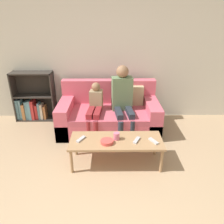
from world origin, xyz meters
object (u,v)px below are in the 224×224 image
at_px(tv_remote_1, 154,141).
at_px(person_adult, 123,96).
at_px(couch, 109,115).
at_px(bookshelf, 33,102).
at_px(coffee_table, 116,142).
at_px(person_child, 95,107).
at_px(cup_near, 116,136).
at_px(snack_bowl, 107,142).
at_px(tv_remote_2, 137,140).
at_px(tv_remote_0, 81,139).

bearing_deg(tv_remote_1, person_adult, 81.31).
distance_m(couch, bookshelf, 1.58).
relative_size(coffee_table, person_adult, 1.08).
distance_m(person_adult, person_child, 0.51).
xyz_separation_m(person_adult, cup_near, (-0.13, -0.95, -0.24)).
bearing_deg(snack_bowl, cup_near, 36.68).
bearing_deg(tv_remote_2, cup_near, -162.26).
bearing_deg(tv_remote_1, snack_bowl, 154.19).
xyz_separation_m(bookshelf, snack_bowl, (1.49, -1.57, 0.04)).
bearing_deg(cup_near, person_adult, 82.02).
bearing_deg(person_adult, tv_remote_0, -129.17).
height_order(couch, tv_remote_0, couch).
bearing_deg(tv_remote_0, tv_remote_1, 25.04).
height_order(bookshelf, coffee_table, bookshelf).
distance_m(tv_remote_0, tv_remote_1, 0.99).
bearing_deg(tv_remote_0, cup_near, 29.41).
bearing_deg(cup_near, tv_remote_1, -7.77).
bearing_deg(person_adult, person_child, -178.19).
bearing_deg(person_child, couch, 37.98).
height_order(coffee_table, person_adult, person_adult).
bearing_deg(snack_bowl, tv_remote_0, 165.92).
distance_m(person_adult, snack_bowl, 1.12).
height_order(cup_near, tv_remote_0, cup_near).
bearing_deg(person_child, snack_bowl, -72.53).
relative_size(cup_near, tv_remote_0, 0.59).
height_order(person_child, snack_bowl, person_child).
distance_m(cup_near, tv_remote_1, 0.51).
bearing_deg(tv_remote_2, tv_remote_1, 20.42).
distance_m(couch, tv_remote_1, 1.27).
relative_size(couch, tv_remote_2, 10.15).
xyz_separation_m(bookshelf, tv_remote_1, (2.12, -1.54, 0.02)).
distance_m(coffee_table, cup_near, 0.09).
bearing_deg(coffee_table, couch, 95.24).
bearing_deg(bookshelf, tv_remote_0, -52.74).
bearing_deg(bookshelf, tv_remote_2, -38.79).
relative_size(cup_near, tv_remote_2, 0.59).
relative_size(couch, tv_remote_0, 10.22).
distance_m(person_adult, cup_near, 0.99).
distance_m(coffee_table, tv_remote_1, 0.51).
bearing_deg(person_child, tv_remote_1, -43.35).
distance_m(tv_remote_1, tv_remote_2, 0.23).
xyz_separation_m(coffee_table, person_adult, (0.14, 0.97, 0.32)).
height_order(bookshelf, person_adult, person_adult).
bearing_deg(coffee_table, snack_bowl, -147.20).
bearing_deg(couch, coffee_table, -84.76).
bearing_deg(tv_remote_2, person_child, 150.38).
bearing_deg(cup_near, tv_remote_2, -8.98).
height_order(cup_near, tv_remote_1, cup_near).
bearing_deg(bookshelf, couch, -15.91).
bearing_deg(coffee_table, tv_remote_1, -5.98).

